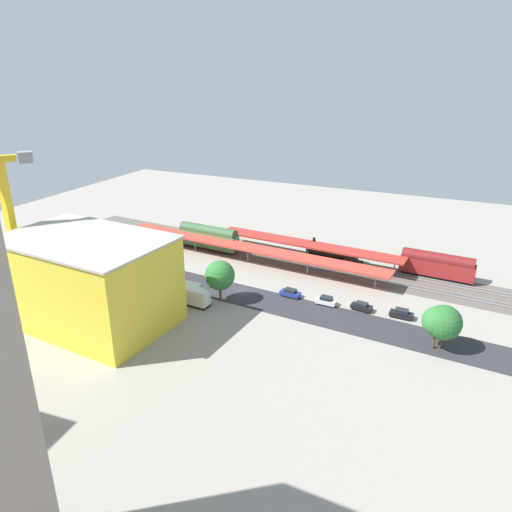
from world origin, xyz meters
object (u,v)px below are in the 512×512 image
at_px(passenger_coach, 437,265).
at_px(street_tree_0, 444,323).
at_px(platform_canopy_near, 248,247).
at_px(freight_coach_far, 208,237).
at_px(construction_building, 89,282).
at_px(parked_car_1, 362,307).
at_px(box_truck_2, 179,290).
at_px(parked_car_3, 290,293).
at_px(locomotive, 334,254).
at_px(box_truck_0, 102,274).
at_px(street_tree_1, 151,269).
at_px(traffic_light, 210,281).
at_px(parked_car_2, 326,301).
at_px(street_tree_4, 148,267).
at_px(street_tree_5, 437,321).
at_px(street_tree_3, 97,252).
at_px(box_truck_1, 190,296).
at_px(street_tree_2, 220,275).
at_px(parked_car_0, 401,314).
at_px(platform_canopy_far, 308,244).

height_order(passenger_coach, street_tree_0, street_tree_0).
height_order(platform_canopy_near, freight_coach_far, freight_coach_far).
bearing_deg(construction_building, parked_car_1, -146.33).
bearing_deg(box_truck_2, parked_car_3, -154.12).
height_order(locomotive, freight_coach_far, freight_coach_far).
height_order(box_truck_0, street_tree_0, street_tree_0).
height_order(passenger_coach, box_truck_0, passenger_coach).
relative_size(parked_car_1, box_truck_0, 0.45).
relative_size(street_tree_1, traffic_light, 1.09).
height_order(platform_canopy_near, parked_car_2, platform_canopy_near).
distance_m(street_tree_4, street_tree_5, 57.68).
xyz_separation_m(parked_car_1, box_truck_0, (55.45, 9.92, 0.92)).
relative_size(platform_canopy_near, freight_coach_far, 4.07).
height_order(box_truck_2, street_tree_3, street_tree_3).
bearing_deg(box_truck_1, box_truck_2, -22.67).
xyz_separation_m(box_truck_0, street_tree_2, (-28.54, -2.20, 3.97)).
distance_m(platform_canopy_near, parked_car_2, 27.84).
bearing_deg(street_tree_3, box_truck_0, 140.21).
height_order(platform_canopy_near, street_tree_4, street_tree_4).
distance_m(street_tree_0, street_tree_2, 41.99).
relative_size(street_tree_0, traffic_light, 1.26).
bearing_deg(freight_coach_far, street_tree_5, 155.79).
distance_m(parked_car_2, street_tree_3, 52.04).
relative_size(freight_coach_far, traffic_light, 2.73).
height_order(box_truck_1, street_tree_3, street_tree_3).
height_order(parked_car_0, box_truck_2, box_truck_2).
bearing_deg(passenger_coach, parked_car_2, 51.38).
bearing_deg(street_tree_4, freight_coach_far, -88.88).
bearing_deg(box_truck_1, street_tree_4, -13.52).
distance_m(construction_building, street_tree_4, 16.58).
distance_m(box_truck_0, street_tree_3, 5.44).
height_order(parked_car_2, street_tree_3, street_tree_3).
bearing_deg(locomotive, street_tree_3, 33.13).
bearing_deg(street_tree_2, freight_coach_far, -55.79).
relative_size(parked_car_2, traffic_light, 0.66).
xyz_separation_m(construction_building, street_tree_1, (-1.62, -15.90, -3.22)).
bearing_deg(platform_canopy_near, parked_car_3, 139.90).
relative_size(parked_car_0, street_tree_4, 0.58).
distance_m(street_tree_1, street_tree_4, 1.03).
relative_size(street_tree_3, street_tree_4, 1.09).
bearing_deg(parked_car_2, box_truck_1, 23.65).
relative_size(platform_canopy_far, street_tree_3, 5.71).
xyz_separation_m(parked_car_1, parked_car_2, (6.98, 0.52, 0.03)).
bearing_deg(passenger_coach, street_tree_2, 38.35).
bearing_deg(box_truck_0, street_tree_2, -175.60).
relative_size(parked_car_2, box_truck_1, 0.46).
relative_size(platform_canopy_far, street_tree_4, 6.22).
bearing_deg(construction_building, street_tree_5, -159.92).
xyz_separation_m(platform_canopy_near, box_truck_2, (4.43, 23.48, -2.02)).
xyz_separation_m(street_tree_1, traffic_light, (-13.52, -0.98, -0.63)).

